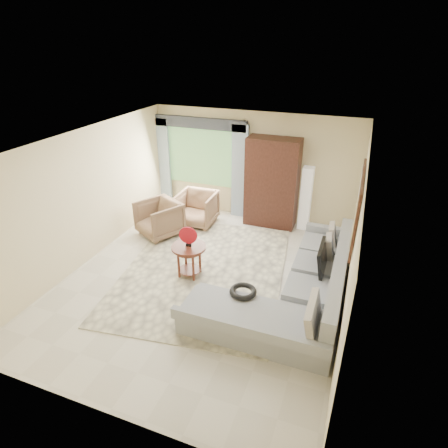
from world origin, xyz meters
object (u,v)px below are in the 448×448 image
at_px(tv_screen, 322,258).
at_px(coffee_table, 189,260).
at_px(armchair_right, 197,208).
at_px(armoire, 272,183).
at_px(floor_lamp, 306,199).
at_px(sectional_sofa, 299,293).
at_px(armchair_left, 159,219).
at_px(potted_plant, 170,206).

distance_m(tv_screen, coffee_table, 2.43).
xyz_separation_m(coffee_table, armchair_right, (-0.78, 2.07, 0.06)).
xyz_separation_m(armchair_right, armoire, (1.65, 0.63, 0.65)).
bearing_deg(coffee_table, floor_lamp, 58.77).
distance_m(sectional_sofa, tv_screen, 0.74).
bearing_deg(floor_lamp, armchair_right, -164.22).
relative_size(tv_screen, armchair_left, 0.84).
bearing_deg(potted_plant, sectional_sofa, -33.30).
bearing_deg(potted_plant, armchair_right, -11.63).
bearing_deg(coffee_table, potted_plant, 125.54).
height_order(sectional_sofa, armoire, armoire).
xyz_separation_m(armchair_left, armchair_right, (0.57, 0.81, 0.00)).
height_order(sectional_sofa, potted_plant, sectional_sofa).
distance_m(sectional_sofa, armchair_left, 3.75).
bearing_deg(floor_lamp, armchair_left, -153.55).
bearing_deg(potted_plant, armchair_left, -75.86).
bearing_deg(sectional_sofa, armchair_right, 141.87).
bearing_deg(floor_lamp, sectional_sofa, -81.67).
bearing_deg(armoire, potted_plant, -169.35).
relative_size(armchair_right, floor_lamp, 0.59).
xyz_separation_m(potted_plant, floor_lamp, (3.27, 0.52, 0.48)).
relative_size(armchair_left, potted_plant, 1.65).
distance_m(coffee_table, armchair_left, 1.84).
bearing_deg(armchair_left, potted_plant, 132.82).
height_order(tv_screen, armchair_right, tv_screen).
xyz_separation_m(tv_screen, coffee_table, (-2.37, -0.33, -0.38)).
height_order(sectional_sofa, coffee_table, sectional_sofa).
height_order(tv_screen, armchair_left, tv_screen).
relative_size(sectional_sofa, armchair_left, 3.93).
distance_m(tv_screen, armoire, 2.82).
bearing_deg(tv_screen, armchair_right, 151.15).
height_order(tv_screen, armoire, armoire).
bearing_deg(armoire, floor_lamp, 4.29).
bearing_deg(coffee_table, armchair_left, 137.07).
xyz_separation_m(sectional_sofa, armchair_right, (-2.89, 2.26, 0.12)).
bearing_deg(armoire, sectional_sofa, -66.94).
distance_m(armchair_left, floor_lamp, 3.39).
bearing_deg(armoire, coffee_table, -107.93).
xyz_separation_m(tv_screen, floor_lamp, (-0.70, 2.43, 0.03)).
relative_size(sectional_sofa, armoire, 1.65).
relative_size(coffee_table, potted_plant, 1.20).
xyz_separation_m(sectional_sofa, tv_screen, (0.27, 0.53, 0.44)).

